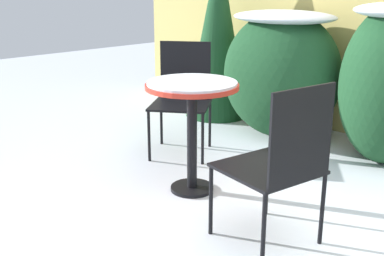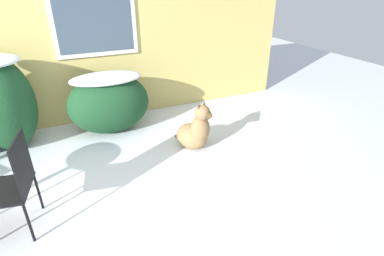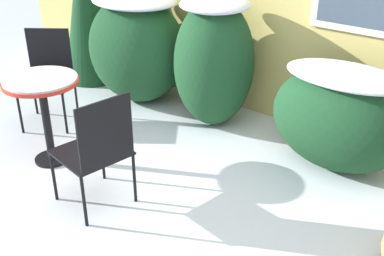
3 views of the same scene
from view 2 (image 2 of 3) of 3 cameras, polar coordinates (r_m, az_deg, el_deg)
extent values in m
plane|color=silver|center=(3.34, -22.30, -14.85)|extent=(16.00, 16.00, 0.00)
cube|color=tan|center=(4.81, -27.75, 18.01)|extent=(8.00, 0.06, 3.22)
cube|color=silver|center=(4.78, -18.44, 21.21)|extent=(1.20, 0.04, 1.41)
cube|color=#3D4C5B|center=(4.77, -18.42, 21.20)|extent=(1.08, 0.01, 1.29)
ellipsoid|color=#194223|center=(4.57, -32.30, 3.70)|extent=(0.78, 0.79, 1.26)
ellipsoid|color=#194223|center=(4.56, -15.47, 4.47)|extent=(1.17, 0.73, 0.89)
ellipsoid|color=silver|center=(4.43, -16.08, 9.09)|extent=(1.00, 0.62, 0.12)
cube|color=black|center=(3.16, -32.60, -10.13)|extent=(0.54, 0.54, 0.02)
cube|color=black|center=(2.96, -29.61, -5.92)|extent=(0.09, 0.43, 0.49)
cylinder|color=black|center=(3.39, -27.20, -10.73)|extent=(0.02, 0.02, 0.42)
cylinder|color=black|center=(3.06, -28.62, -15.61)|extent=(0.02, 0.02, 0.42)
ellipsoid|color=#937047|center=(4.08, 0.00, -1.54)|extent=(0.53, 0.57, 0.34)
ellipsoid|color=#937047|center=(3.94, 1.57, -0.23)|extent=(0.36, 0.35, 0.38)
sphere|color=#937047|center=(3.81, 1.98, 2.98)|extent=(0.20, 0.20, 0.20)
cone|color=brown|center=(3.75, 3.58, 2.27)|extent=(0.13, 0.11, 0.11)
ellipsoid|color=brown|center=(3.75, 1.31, 3.83)|extent=(0.05, 0.05, 0.09)
ellipsoid|color=brown|center=(3.83, 2.30, 4.34)|extent=(0.05, 0.05, 0.09)
ellipsoid|color=#937047|center=(4.24, -2.26, -1.83)|extent=(0.16, 0.22, 0.07)
camera|label=1|loc=(1.21, 23.99, -11.24)|focal=45.00mm
camera|label=3|loc=(1.91, 50.85, 21.07)|focal=45.00mm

